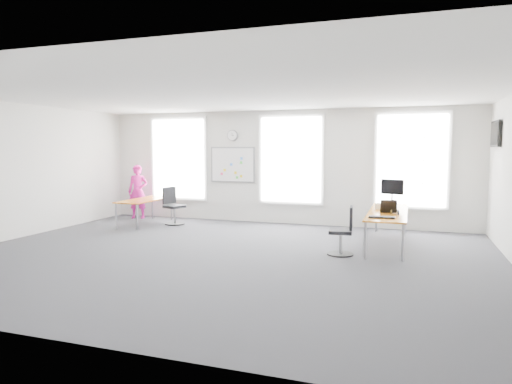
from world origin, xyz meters
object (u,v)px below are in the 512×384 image
(chair_left, at_px, (173,208))
(keyboard, at_px, (382,217))
(desk_right, at_px, (388,213))
(chair_right, at_px, (344,234))
(monitor, at_px, (392,189))
(person, at_px, (138,192))
(headphones, at_px, (394,212))
(desk_left, at_px, (145,201))

(chair_left, relative_size, keyboard, 2.05)
(desk_right, distance_m, keyboard, 1.00)
(chair_right, distance_m, keyboard, 0.78)
(chair_left, bearing_deg, chair_right, -92.68)
(monitor, bearing_deg, person, -164.64)
(desk_right, xyz_separation_m, chair_right, (-0.74, -1.23, -0.25))
(chair_left, bearing_deg, headphones, -81.96)
(keyboard, bearing_deg, desk_right, 86.42)
(chair_right, relative_size, keyboard, 1.94)
(chair_left, bearing_deg, keyboard, -87.84)
(person, relative_size, keyboard, 3.20)
(desk_left, bearing_deg, chair_left, 18.47)
(keyboard, height_order, headphones, headphones)
(desk_right, height_order, chair_left, chair_left)
(chair_right, height_order, monitor, monitor)
(keyboard, relative_size, monitor, 0.82)
(keyboard, distance_m, monitor, 2.23)
(desk_right, relative_size, monitor, 4.91)
(desk_left, height_order, person, person)
(desk_left, distance_m, chair_right, 5.77)
(person, height_order, keyboard, person)
(desk_left, height_order, keyboard, keyboard)
(chair_left, height_order, monitor, monitor)
(desk_left, relative_size, monitor, 3.10)
(headphones, distance_m, monitor, 1.67)
(chair_right, height_order, headphones, chair_right)
(chair_left, xyz_separation_m, person, (-1.45, 0.58, 0.34))
(chair_right, relative_size, person, 0.60)
(keyboard, height_order, monitor, monitor)
(chair_right, bearing_deg, person, -118.60)
(monitor, bearing_deg, chair_left, -159.14)
(person, relative_size, monitor, 2.61)
(monitor, bearing_deg, headphones, -68.72)
(desk_right, relative_size, person, 1.88)
(chair_right, xyz_separation_m, chair_left, (-4.76, 2.10, 0.02))
(headphones, bearing_deg, desk_right, 117.66)
(keyboard, distance_m, headphones, 0.59)
(desk_right, bearing_deg, chair_left, 171.06)
(desk_left, bearing_deg, desk_right, -5.82)
(keyboard, xyz_separation_m, headphones, (0.21, 0.56, 0.03))
(desk_left, height_order, chair_right, chair_right)
(person, bearing_deg, chair_left, -37.23)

